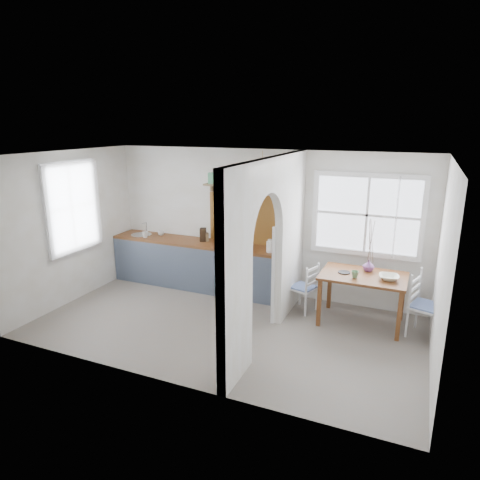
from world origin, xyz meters
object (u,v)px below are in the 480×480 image
at_px(chair_right, 428,306).
at_px(kettle, 270,246).
at_px(vase, 369,266).
at_px(chair_left, 303,287).
at_px(dining_table, 362,299).

distance_m(chair_right, kettle, 2.60).
bearing_deg(vase, kettle, 178.51).
height_order(chair_right, kettle, kettle).
distance_m(chair_left, vase, 1.11).
bearing_deg(kettle, chair_left, -28.16).
bearing_deg(kettle, vase, -16.31).
bearing_deg(vase, chair_left, -173.81).
bearing_deg(chair_left, vase, 114.90).
xyz_separation_m(chair_right, vase, (-0.89, 0.29, 0.40)).
bearing_deg(chair_right, kettle, 100.16).
relative_size(chair_left, vase, 4.57).
relative_size(dining_table, kettle, 5.86).
height_order(kettle, vase, kettle).
bearing_deg(dining_table, chair_left, 174.84).
height_order(dining_table, kettle, kettle).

